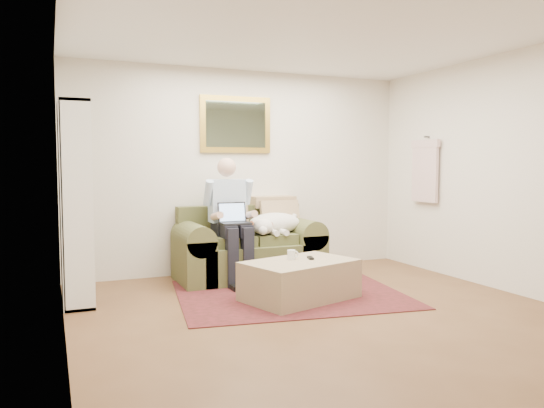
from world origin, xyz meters
TOP-DOWN VIEW (x-y plane):
  - room_shell at (0.00, 0.35)m, footprint 4.51×5.00m
  - rug at (0.01, 1.06)m, footprint 2.59×2.19m
  - sofa at (-0.11, 2.02)m, footprint 1.75×0.89m
  - seated_man at (-0.38, 1.86)m, footprint 0.58×0.82m
  - laptop at (-0.38, 1.80)m, footprint 0.34×0.27m
  - sleeping_dog at (0.20, 1.94)m, footprint 0.72×0.45m
  - ottoman at (0.01, 0.82)m, footprint 1.27×1.00m
  - coffee_mug at (-0.04, 0.92)m, footprint 0.08×0.08m
  - tv_remote at (0.16, 0.88)m, footprint 0.09×0.16m
  - bookshelf at (-2.10, 1.60)m, footprint 0.28×0.80m
  - wall_mirror at (-0.11, 2.47)m, footprint 0.94×0.04m
  - hanging_shirt at (2.19, 1.60)m, footprint 0.06×0.52m

SIDE VIEW (x-z plane):
  - rug at x=0.01m, z-range 0.00..0.01m
  - ottoman at x=0.01m, z-range 0.00..0.40m
  - sofa at x=-0.11m, z-range -0.22..0.83m
  - tv_remote at x=0.16m, z-range 0.40..0.42m
  - coffee_mug at x=-0.04m, z-range 0.40..0.50m
  - sleeping_dog at x=0.20m, z-range 0.53..0.80m
  - seated_man at x=-0.38m, z-range 0.00..1.47m
  - laptop at x=-0.38m, z-range 0.65..0.89m
  - bookshelf at x=-2.10m, z-range 0.00..2.00m
  - room_shell at x=0.00m, z-range 0.00..2.61m
  - hanging_shirt at x=2.19m, z-range 0.90..1.80m
  - wall_mirror at x=-0.11m, z-range 1.54..2.26m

